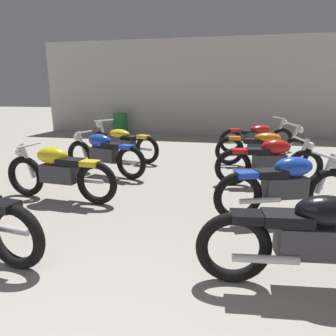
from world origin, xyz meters
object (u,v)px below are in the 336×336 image
Objects in this scene: motorcycle_right_row_3 at (270,161)px; motorcycle_right_row_1 at (312,238)px; oil_drum at (120,124)px; motorcycle_left_row_2 at (59,172)px; motorcycle_left_row_3 at (104,153)px; motorcycle_right_row_4 at (263,146)px; motorcycle_right_row_5 at (257,136)px; motorcycle_left_row_4 at (122,142)px; motorcycle_right_row_2 at (286,185)px.

motorcycle_right_row_1 is at bearing -89.84° from motorcycle_right_row_3.
motorcycle_right_row_1 is 10.10m from oil_drum.
motorcycle_left_row_2 is 1.02× the size of motorcycle_left_row_3.
motorcycle_right_row_4 and motorcycle_right_row_5 have the same top height.
motorcycle_left_row_3 is 1.45m from motorcycle_left_row_4.
motorcycle_left_row_4 is (-0.13, 1.45, -0.01)m from motorcycle_left_row_3.
motorcycle_right_row_3 is 0.94× the size of motorcycle_right_row_5.
motorcycle_right_row_2 and motorcycle_right_row_3 have the same top height.
motorcycle_right_row_4 reaches higher than motorcycle_right_row_2.
motorcycle_right_row_5 is (3.37, 1.68, 0.00)m from motorcycle_left_row_4.
oil_drum is (-5.01, 2.57, -0.03)m from motorcycle_right_row_5.
motorcycle_left_row_4 is 1.05× the size of motorcycle_right_row_1.
motorcycle_right_row_1 is at bearing -43.48° from motorcycle_left_row_3.
motorcycle_left_row_2 is 2.32× the size of oil_drum.
motorcycle_left_row_3 is 0.93× the size of motorcycle_left_row_4.
motorcycle_right_row_3 is (3.23, -0.02, 0.00)m from motorcycle_left_row_3.
motorcycle_right_row_4 is (0.03, 1.56, -0.01)m from motorcycle_right_row_3.
motorcycle_right_row_1 is 2.32× the size of oil_drum.
motorcycle_left_row_3 is 3.23m from motorcycle_right_row_3.
motorcycle_right_row_2 is at bearing -89.74° from motorcycle_right_row_5.
motorcycle_left_row_4 is at bearing 138.69° from motorcycle_right_row_2.
motorcycle_left_row_3 is 0.98× the size of motorcycle_right_row_1.
motorcycle_right_row_5 is at bearing 90.61° from motorcycle_right_row_4.
motorcycle_right_row_3 is (3.36, -1.47, 0.01)m from motorcycle_left_row_4.
motorcycle_right_row_4 is (3.35, 3.05, -0.01)m from motorcycle_left_row_2.
motorcycle_left_row_3 is at bearing -84.96° from motorcycle_left_row_4.
oil_drum is (-5.01, 8.77, -0.03)m from motorcycle_right_row_1.
motorcycle_left_row_3 is at bearing 136.52° from motorcycle_right_row_1.
oil_drum is at bearing 107.28° from motorcycle_left_row_3.
motorcycle_right_row_3 reaches higher than oil_drum.
motorcycle_left_row_3 is at bearing -154.75° from motorcycle_right_row_4.
motorcycle_left_row_3 is 4.50m from motorcycle_right_row_5.
motorcycle_right_row_1 and motorcycle_right_row_2 have the same top height.
motorcycle_right_row_1 is (3.33, -1.56, 0.00)m from motorcycle_left_row_2.
motorcycle_left_row_3 is at bearing -136.01° from motorcycle_right_row_5.
motorcycle_right_row_3 is (-0.01, 3.04, 0.00)m from motorcycle_right_row_1.
motorcycle_right_row_1 is (3.36, -4.52, 0.01)m from motorcycle_left_row_4.
motorcycle_right_row_5 reaches higher than motorcycle_left_row_2.
motorcycle_left_row_3 is 3.60m from motorcycle_right_row_4.
motorcycle_left_row_2 is 5.72m from motorcycle_right_row_5.
motorcycle_left_row_2 and motorcycle_right_row_3 have the same top height.
motorcycle_left_row_2 is at bearing 154.96° from motorcycle_right_row_1.
motorcycle_right_row_1 and motorcycle_right_row_3 have the same top height.
motorcycle_right_row_2 reaches higher than oil_drum.
motorcycle_right_row_2 is at bearing -89.91° from motorcycle_right_row_4.
motorcycle_left_row_3 is 5.97m from oil_drum.
motorcycle_left_row_3 and motorcycle_right_row_1 have the same top height.
motorcycle_right_row_3 is 1.56m from motorcycle_right_row_4.
motorcycle_right_row_4 is (0.02, 4.61, -0.01)m from motorcycle_right_row_1.
motorcycle_right_row_2 is at bearing -25.15° from motorcycle_left_row_3.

